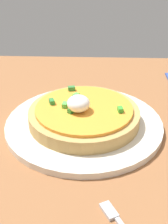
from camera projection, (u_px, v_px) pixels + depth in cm
name	position (u px, v px, depth cm)	size (l,w,h in cm)	color
dining_table	(106.00, 154.00, 54.57)	(101.29, 79.68, 3.12)	brown
plate	(84.00, 125.00, 58.33)	(27.53, 27.53, 1.15)	silver
pizza	(84.00, 115.00, 57.25)	(19.27, 19.27, 5.60)	tan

